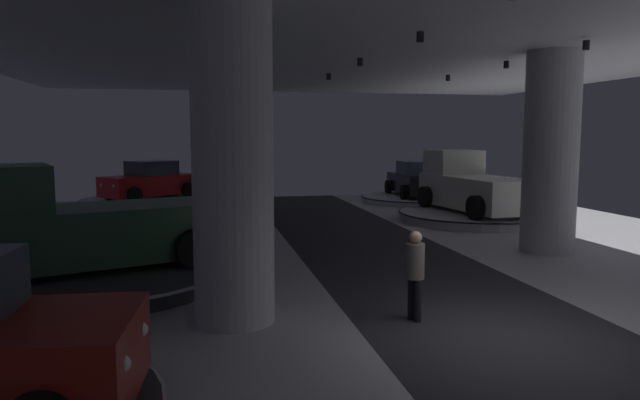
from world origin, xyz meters
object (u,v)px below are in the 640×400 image
Objects in this scene: column_left at (233,164)px; pickup_truck_mid_left at (79,226)px; pickup_truck_far_right at (471,186)px; column_right at (551,153)px; visitor_walking_near at (415,270)px; display_car_deep_right at (416,180)px; display_platform_mid_left at (96,273)px; display_platform_deep_right at (415,198)px; display_platform_far_right at (475,215)px; display_platform_deep_left at (150,202)px; display_car_deep_left at (150,182)px.

column_left is 4.76m from pickup_truck_mid_left.
column_left is at bearing -132.56° from pickup_truck_far_right.
column_right is 3.46× the size of visitor_walking_near.
display_car_deep_right is 18.26m from display_platform_mid_left.
visitor_walking_near is at bearing -111.10° from display_platform_deep_right.
display_platform_deep_right is (0.03, 6.38, -0.03)m from display_platform_far_right.
visitor_walking_near is at bearing -139.54° from column_right.
display_platform_deep_left is 1.38× the size of display_car_deep_left.
display_platform_mid_left is 13.84m from display_platform_deep_left.
display_platform_mid_left is 7.17m from visitor_walking_near.
display_platform_far_right is 14.66m from pickup_truck_mid_left.
pickup_truck_mid_left is (-12.85, -6.97, 1.08)m from display_platform_far_right.
pickup_truck_mid_left is (-12.06, -1.11, -1.49)m from column_right.
display_platform_far_right is 6.39m from display_platform_deep_right.
display_car_deep_right is 0.72× the size of display_platform_mid_left.
pickup_truck_far_right is at bearing 47.44° from column_left.
display_platform_mid_left is at bearing -133.58° from display_car_deep_right.
display_platform_mid_left is at bearing -89.87° from display_platform_deep_left.
display_car_deep_right is 12.65m from display_platform_deep_left.
column_right reaches higher than display_platform_far_right.
display_car_deep_right is at bearing -2.91° from display_car_deep_left.
column_left is 14.35m from pickup_truck_far_right.
display_platform_far_right is at bearing -90.27° from display_platform_deep_right.
column_right is at bearing 5.26° from pickup_truck_mid_left.
display_platform_deep_right is 18.27m from display_platform_mid_left.
pickup_truck_mid_left is at bearing -160.56° from display_platform_mid_left.
display_platform_mid_left is at bearing -150.16° from pickup_truck_far_right.
column_left is at bearing -45.54° from pickup_truck_mid_left.
pickup_truck_mid_left reaches higher than display_platform_far_right.
display_platform_deep_left reaches higher than display_platform_mid_left.
column_left is (-8.89, -4.34, 0.00)m from column_right.
pickup_truck_mid_left reaches higher than display_car_deep_right.
display_platform_mid_left is at bearing 130.66° from column_left.
display_platform_far_right is 0.96× the size of display_platform_deep_left.
display_platform_deep_right is at bearing 86.19° from display_car_deep_right.
pickup_truck_far_right is 0.90× the size of display_platform_deep_left.
visitor_walking_near is (-6.64, -17.21, 0.75)m from display_platform_deep_right.
column_right is at bearing 4.88° from display_platform_mid_left.
pickup_truck_far_right is (9.66, 10.52, -1.48)m from column_left.
display_platform_far_right is at bearing 28.67° from display_platform_mid_left.
pickup_truck_far_right is (-0.03, 0.32, 1.08)m from display_platform_far_right.
pickup_truck_far_right is 14.47m from display_platform_mid_left.
display_platform_deep_right is at bearing -2.68° from display_platform_deep_left.
display_platform_deep_right is (0.06, 6.07, -1.12)m from pickup_truck_far_right.
pickup_truck_mid_left is (-12.88, -13.35, 1.11)m from display_platform_deep_right.
display_platform_far_right reaches higher than display_platform_deep_right.
pickup_truck_far_right reaches higher than display_car_deep_left.
display_platform_mid_left is (-2.86, 3.33, -2.57)m from column_left.
display_car_deep_left is at bearing 88.79° from pickup_truck_mid_left.
column_right is 7.87m from visitor_walking_near.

